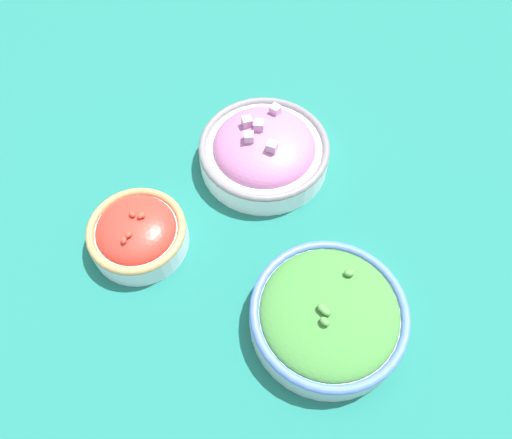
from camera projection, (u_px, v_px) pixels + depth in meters
ground_plane at (256, 230)px, 0.74m from camera, size 3.00×3.00×0.00m
bowl_cherry_tomatoes at (137, 233)px, 0.70m from camera, size 0.14×0.14×0.07m
bowl_red_onion at (264, 150)px, 0.78m from camera, size 0.20×0.20×0.08m
bowl_broccoli at (329, 315)px, 0.64m from camera, size 0.20×0.20×0.07m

